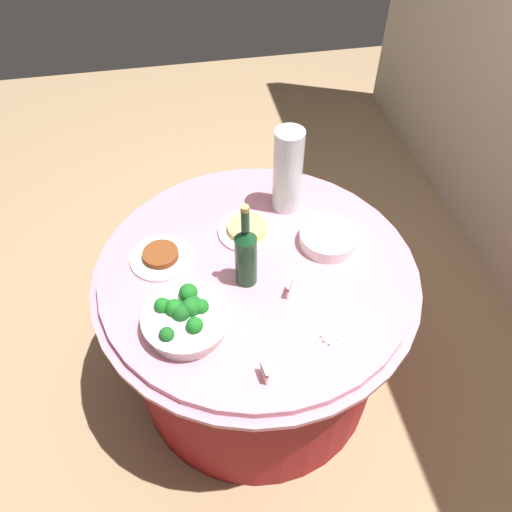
{
  "coord_description": "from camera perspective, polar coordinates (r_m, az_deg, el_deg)",
  "views": [
    {
      "loc": [
        1.14,
        -0.22,
        2.07
      ],
      "look_at": [
        0.0,
        0.0,
        0.79
      ],
      "focal_mm": 35.32,
      "sensor_mm": 36.0,
      "label": 1
    }
  ],
  "objects": [
    {
      "name": "buffet_table",
      "position": [
        2.06,
        0.0,
        -7.79
      ],
      "size": [
        1.16,
        1.16,
        0.74
      ],
      "color": "maroon",
      "rests_on": "ground_plane"
    },
    {
      "name": "label_placard_front",
      "position": [
        1.49,
        0.94,
        -13.02
      ],
      "size": [
        0.05,
        0.02,
        0.05
      ],
      "color": "white",
      "rests_on": "buffet_table"
    },
    {
      "name": "plate_stack",
      "position": [
        1.84,
        8.18,
        1.99
      ],
      "size": [
        0.21,
        0.21,
        0.05
      ],
      "color": "white",
      "rests_on": "buffet_table"
    },
    {
      "name": "food_plate_stir_fry",
      "position": [
        1.81,
        -10.71,
        -0.06
      ],
      "size": [
        0.22,
        0.22,
        0.04
      ],
      "color": "white",
      "rests_on": "buffet_table"
    },
    {
      "name": "serving_tongs",
      "position": [
        1.62,
        9.64,
        -8.08
      ],
      "size": [
        0.11,
        0.16,
        0.01
      ],
      "color": "silver",
      "rests_on": "buffet_table"
    },
    {
      "name": "label_placard_mid",
      "position": [
        1.67,
        3.81,
        -3.63
      ],
      "size": [
        0.05,
        0.03,
        0.05
      ],
      "color": "white",
      "rests_on": "buffet_table"
    },
    {
      "name": "food_plate_noodles",
      "position": [
        1.87,
        -0.89,
        3.03
      ],
      "size": [
        0.22,
        0.22,
        0.04
      ],
      "color": "white",
      "rests_on": "buffet_table"
    },
    {
      "name": "ground_plane",
      "position": [
        2.38,
        0.0,
        -12.92
      ],
      "size": [
        6.0,
        6.0,
        0.0
      ],
      "primitive_type": "plane",
      "color": "#9E7F5B"
    },
    {
      "name": "decorative_fruit_vase",
      "position": [
        1.89,
        3.6,
        9.19
      ],
      "size": [
        0.11,
        0.11,
        0.34
      ],
      "color": "silver",
      "rests_on": "buffet_table"
    },
    {
      "name": "wine_bottle",
      "position": [
        1.63,
        -1.15,
        0.2
      ],
      "size": [
        0.07,
        0.07,
        0.34
      ],
      "color": "#153E21",
      "rests_on": "buffet_table"
    },
    {
      "name": "broccoli_bowl",
      "position": [
        1.59,
        -7.94,
        -6.87
      ],
      "size": [
        0.28,
        0.28,
        0.11
      ],
      "color": "white",
      "rests_on": "buffet_table"
    }
  ]
}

